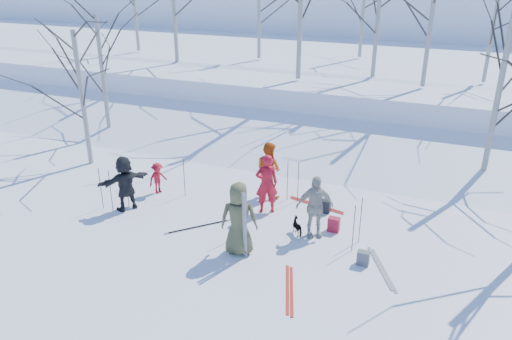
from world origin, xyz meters
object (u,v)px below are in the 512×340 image
at_px(skier_red_north, 267,184).
at_px(backpack_grey, 363,258).
at_px(skier_red_seated, 158,178).
at_px(backpack_red, 334,224).
at_px(dog, 298,226).
at_px(skier_redor_behind, 269,169).
at_px(skier_grey_west, 125,183).
at_px(skier_olive_center, 239,219).
at_px(backpack_dark, 325,206).
at_px(skier_cream_east, 315,206).

bearing_deg(skier_red_north, backpack_grey, 121.81).
distance_m(skier_red_seated, backpack_grey, 7.26).
xyz_separation_m(skier_red_north, backpack_red, (2.19, -0.39, -0.73)).
height_order(skier_red_seated, dog, skier_red_seated).
bearing_deg(skier_redor_behind, skier_grey_west, 57.77).
distance_m(skier_olive_center, dog, 2.02).
height_order(skier_olive_center, backpack_dark, skier_olive_center).
bearing_deg(skier_red_north, skier_grey_west, -10.49).
xyz_separation_m(dog, backpack_grey, (1.98, -0.85, -0.04)).
height_order(skier_olive_center, skier_cream_east, skier_olive_center).
bearing_deg(skier_grey_west, skier_red_north, 142.73).
xyz_separation_m(skier_grey_west, dog, (5.35, 0.53, -0.63)).
distance_m(backpack_red, backpack_dark, 1.16).
xyz_separation_m(backpack_red, backpack_grey, (1.10, -1.37, -0.02)).
xyz_separation_m(skier_redor_behind, backpack_dark, (2.00, -0.45, -0.71)).
xyz_separation_m(skier_red_seated, dog, (5.08, -0.82, -0.29)).
height_order(skier_red_seated, backpack_grey, skier_red_seated).
height_order(dog, backpack_grey, dog).
distance_m(skier_red_north, skier_redor_behind, 1.14).
bearing_deg(skier_redor_behind, dog, 153.10).
bearing_deg(backpack_red, skier_cream_east, -137.07).
relative_size(skier_olive_center, skier_redor_behind, 1.08).
relative_size(skier_olive_center, skier_grey_west, 1.15).
distance_m(skier_redor_behind, skier_cream_east, 2.82).
bearing_deg(backpack_red, skier_red_north, 169.88).
bearing_deg(skier_redor_behind, backpack_dark, -169.38).
bearing_deg(backpack_red, skier_grey_west, -170.49).
relative_size(skier_grey_west, backpack_grey, 4.54).
bearing_deg(skier_red_seated, skier_olive_center, -99.70).
bearing_deg(backpack_red, skier_red_seated, 177.14).
relative_size(dog, backpack_grey, 1.43).
height_order(dog, backpack_dark, dog).
xyz_separation_m(skier_grey_west, backpack_red, (6.23, 1.04, -0.65)).
xyz_separation_m(skier_red_seated, skier_cream_east, (5.49, -0.73, 0.37)).
distance_m(skier_cream_east, dog, 0.79).
xyz_separation_m(dog, backpack_dark, (0.35, 1.54, -0.03)).
xyz_separation_m(skier_red_north, skier_red_seated, (-3.77, -0.09, -0.41)).
height_order(skier_redor_behind, dog, skier_redor_behind).
relative_size(skier_olive_center, dog, 3.63).
height_order(skier_olive_center, skier_red_north, skier_olive_center).
relative_size(skier_cream_east, dog, 3.30).
bearing_deg(skier_red_north, skier_red_seated, -28.61).
distance_m(skier_olive_center, skier_redor_behind, 3.52).
xyz_separation_m(skier_cream_east, backpack_grey, (1.56, -0.93, -0.71)).
distance_m(skier_red_north, backpack_grey, 3.80).
relative_size(skier_red_seated, skier_grey_west, 0.61).
height_order(skier_red_north, skier_red_seated, skier_red_north).
height_order(skier_olive_center, dog, skier_olive_center).
height_order(skier_red_seated, skier_cream_east, skier_cream_east).
xyz_separation_m(skier_cream_east, skier_grey_west, (-5.76, -0.61, -0.04)).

